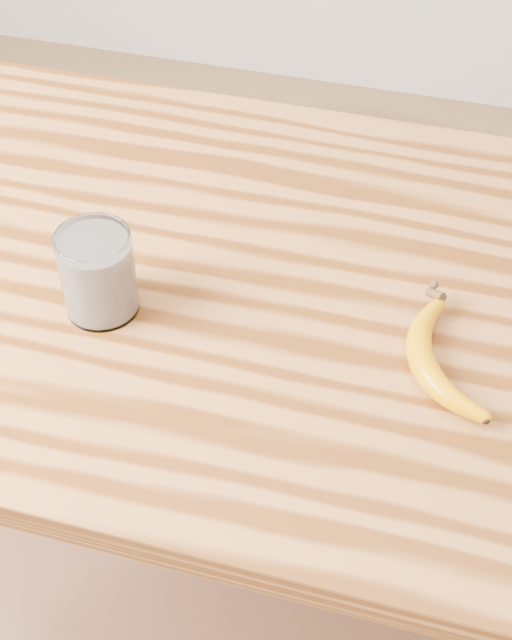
# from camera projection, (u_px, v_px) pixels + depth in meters

# --- Properties ---
(table) EXTENTS (1.20, 0.80, 0.90)m
(table) POSITION_uv_depth(u_px,v_px,m) (263.00, 346.00, 1.22)
(table) COLOR #A36730
(table) RESTS_ON ground
(smoothie_glass) EXTENTS (0.09, 0.09, 0.11)m
(smoothie_glass) POSITION_uv_depth(u_px,v_px,m) (98.00, 274.00, 1.05)
(smoothie_glass) COLOR white
(smoothie_glass) RESTS_ON table
(banana) EXTENTS (0.19, 0.27, 0.03)m
(banana) POSITION_uv_depth(u_px,v_px,m) (421.00, 362.00, 1.01)
(banana) COLOR #DB8F00
(banana) RESTS_ON table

